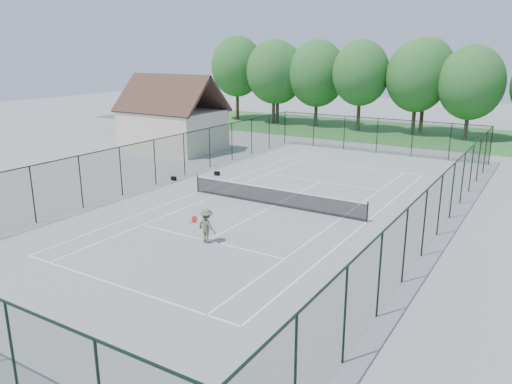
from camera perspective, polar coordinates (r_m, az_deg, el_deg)
ground at (r=28.59m, az=2.09°, el=-1.57°), size 140.00×140.00×0.00m
grass_far at (r=56.08m, az=17.43°, el=6.36°), size 80.00×16.00×0.01m
court_lines at (r=28.58m, az=2.09°, el=-1.56°), size 11.05×23.85×0.01m
tennis_net at (r=28.42m, az=2.10°, el=-0.46°), size 11.08×0.08×1.10m
fence_enclosure at (r=28.16m, az=2.12°, el=1.46°), size 18.05×36.05×3.02m
utility_building at (r=45.08m, az=-9.54°, el=8.71°), size 8.60×6.27×6.63m
tree_line_far at (r=55.48m, az=17.95°, el=12.46°), size 39.40×6.40×9.70m
sports_bag_a at (r=34.55m, az=-9.39°, el=1.54°), size 0.35×0.22×0.27m
sports_bag_b at (r=35.59m, az=-4.48°, el=2.13°), size 0.40×0.27×0.29m
tennis_player at (r=23.04m, az=-5.65°, el=-3.87°), size 1.98×0.83×1.62m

